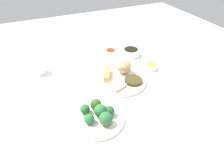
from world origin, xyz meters
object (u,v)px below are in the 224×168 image
at_px(broccoli_plate, 96,119).
at_px(sauce_ramekin_sweet_and_sour, 110,52).
at_px(main_plate, 120,81).
at_px(sauce_ramekin_hot_mustard, 151,67).
at_px(soy_sauce_bowl, 131,53).
at_px(teacup, 40,69).

bearing_deg(broccoli_plate, sauce_ramekin_sweet_and_sour, 150.38).
bearing_deg(main_plate, sauce_ramekin_hot_mustard, 101.15).
bearing_deg(soy_sauce_bowl, teacup, -92.66).
bearing_deg(broccoli_plate, soy_sauce_bowl, 137.84).
xyz_separation_m(sauce_ramekin_hot_mustard, teacup, (-0.21, -0.56, 0.01)).
distance_m(broccoli_plate, soy_sauce_bowl, 0.58).
height_order(sauce_ramekin_sweet_and_sour, teacup, teacup).
relative_size(broccoli_plate, soy_sauce_bowl, 2.25).
bearing_deg(teacup, soy_sauce_bowl, 87.34).
bearing_deg(sauce_ramekin_sweet_and_sour, sauce_ramekin_hot_mustard, 27.82).
relative_size(sauce_ramekin_hot_mustard, teacup, 0.92).
bearing_deg(soy_sauce_bowl, main_plate, -38.98).
bearing_deg(main_plate, sauce_ramekin_sweet_and_sour, 165.32).
distance_m(sauce_ramekin_sweet_and_sour, sauce_ramekin_hot_mustard, 0.28).
xyz_separation_m(main_plate, soy_sauce_bowl, (-0.23, 0.18, 0.01)).
xyz_separation_m(broccoli_plate, sauce_ramekin_hot_mustard, (-0.24, 0.41, 0.01)).
distance_m(broccoli_plate, teacup, 0.48).
distance_m(main_plate, soy_sauce_bowl, 0.29).
bearing_deg(sauce_ramekin_sweet_and_sour, soy_sauce_bowl, 58.11).
height_order(main_plate, sauce_ramekin_hot_mustard, sauce_ramekin_hot_mustard).
relative_size(soy_sauce_bowl, teacup, 1.44).
relative_size(main_plate, sauce_ramekin_hot_mustard, 4.03).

